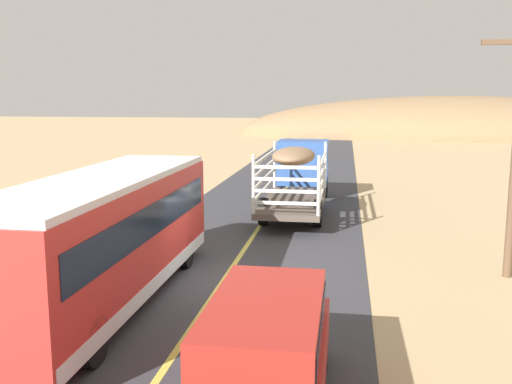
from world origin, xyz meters
The scene contains 7 objects.
ground_plane centered at (0.00, 0.00, 0.00)m, with size 240.00×240.00×0.00m, color tan.
road_surface centered at (0.00, 0.00, 0.01)m, with size 8.00×120.00×0.02m, color #38383D.
road_centre_line centered at (0.00, 0.00, 0.02)m, with size 0.16×117.60×0.00m, color #D8CC4C.
suv_near centered at (2.11, -6.44, 1.09)m, with size 1.90×4.62×1.93m.
livestock_truck centered at (1.18, 11.76, 1.79)m, with size 2.53×9.70×3.02m.
bus centered at (-2.50, -2.12, 1.75)m, with size 2.54×10.00×3.21m.
distant_hill centered at (16.73, 61.88, 0.00)m, with size 55.70×20.70×10.34m, color #8D6E4C.
Camera 1 is at (3.30, -15.09, 5.13)m, focal length 40.26 mm.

